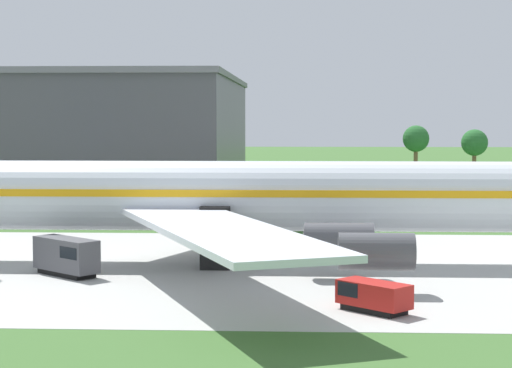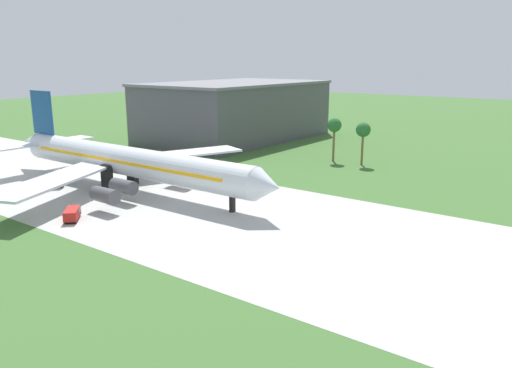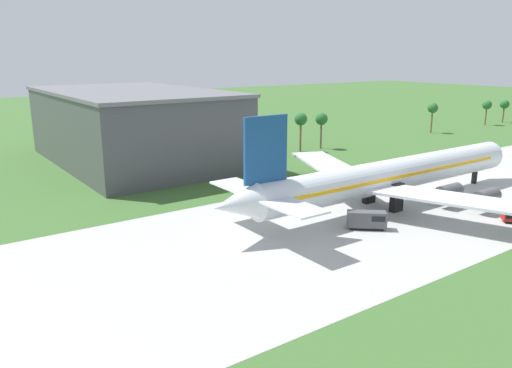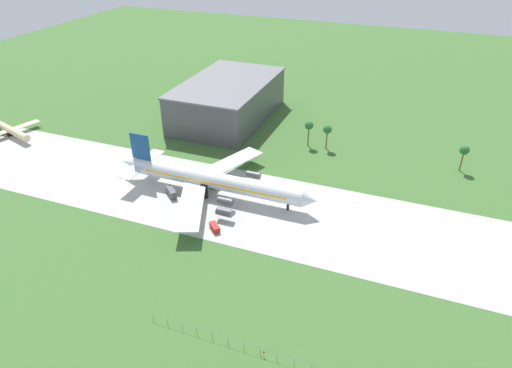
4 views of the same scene
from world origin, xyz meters
name	(u,v)px [view 3 (image 3 of 4)]	position (x,y,z in m)	size (l,w,h in m)	color
jet_airliner	(390,176)	(-51.48, 2.47, 5.62)	(74.59, 60.38, 18.49)	silver
fuel_truck	(368,220)	(-64.42, -4.18, 1.55)	(5.94, 5.48, 2.91)	black
terminal_building	(133,126)	(-74.51, 66.96, 9.18)	(36.72, 61.20, 18.32)	#47474C
palm_tree_row	(421,111)	(23.25, 52.07, 8.20)	(111.32, 3.60, 11.09)	brown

